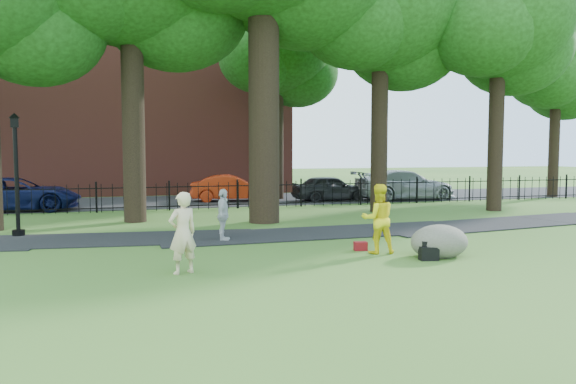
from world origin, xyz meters
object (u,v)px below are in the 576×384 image
object	(u,v)px
woman	(183,233)
lamppost	(16,176)
man	(378,219)
red_sedan	(231,188)
boulder	(439,240)

from	to	relation	value
woman	lamppost	bearing A→B (deg)	-78.15
man	red_sedan	distance (m)	15.21
boulder	red_sedan	xyz separation A→B (m)	(-2.22, 16.03, 0.24)
boulder	lamppost	size ratio (longest dim) A/B	0.39
man	boulder	distance (m)	1.59
woman	red_sedan	size ratio (longest dim) A/B	0.43
woman	red_sedan	bearing A→B (deg)	-125.50
red_sedan	woman	bearing A→B (deg)	174.80
boulder	man	bearing A→B (deg)	145.62
man	red_sedan	world-z (taller)	man
woman	lamppost	size ratio (longest dim) A/B	0.47
man	boulder	bearing A→B (deg)	154.84
boulder	red_sedan	size ratio (longest dim) A/B	0.36
red_sedan	boulder	bearing A→B (deg)	-163.20
woman	man	size ratio (longest dim) A/B	0.99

